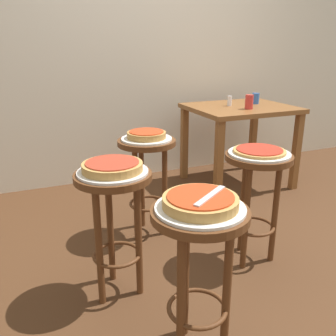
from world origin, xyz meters
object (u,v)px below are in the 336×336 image
(pizza_foreground, at_px, (200,201))
(dining_table, at_px, (240,119))
(serving_plate_leftside, at_px, (113,172))
(cup_near_edge, at_px, (249,102))
(stool_rear, at_px, (147,165))
(pizza_server_knife, at_px, (210,196))
(serving_plate_middle, at_px, (260,153))
(stool_leftside, at_px, (114,206))
(cup_far_edge, at_px, (256,98))
(serving_plate_rear, at_px, (147,139))
(pizza_middle, at_px, (260,151))
(condiment_shaker, at_px, (229,101))
(serving_plate_foreground, at_px, (200,208))
(pizza_rear, at_px, (146,135))
(pizza_leftside, at_px, (112,166))
(stool_middle, at_px, (257,183))
(stool_foreground, at_px, (199,250))

(pizza_foreground, relative_size, dining_table, 0.32)
(serving_plate_leftside, relative_size, cup_near_edge, 2.87)
(stool_rear, bearing_deg, pizza_foreground, -99.12)
(pizza_server_knife, bearing_deg, pizza_foreground, 111.84)
(serving_plate_leftside, bearing_deg, pizza_server_knife, -67.60)
(serving_plate_middle, distance_m, stool_leftside, 0.87)
(serving_plate_leftside, bearing_deg, cup_far_edge, 35.47)
(serving_plate_rear, height_order, cup_far_edge, cup_far_edge)
(pizza_middle, xyz_separation_m, stool_rear, (-0.48, 0.57, -0.20))
(stool_leftside, relative_size, condiment_shaker, 7.64)
(serving_plate_foreground, xyz_separation_m, pizza_server_knife, (0.03, -0.02, 0.06))
(pizza_rear, height_order, cup_far_edge, cup_far_edge)
(cup_near_edge, bearing_deg, pizza_leftside, -146.04)
(serving_plate_middle, bearing_deg, pizza_rear, 130.22)
(serving_plate_foreground, bearing_deg, condiment_shaker, 55.21)
(cup_far_edge, distance_m, pizza_server_knife, 2.30)
(stool_rear, distance_m, cup_far_edge, 1.50)
(serving_plate_middle, distance_m, pizza_rear, 0.74)
(stool_leftside, height_order, pizza_server_knife, pizza_server_knife)
(pizza_leftside, distance_m, condiment_shaker, 1.85)
(cup_far_edge, bearing_deg, serving_plate_rear, -153.55)
(stool_leftside, xyz_separation_m, serving_plate_leftside, (0.00, 0.00, 0.18))
(pizza_foreground, height_order, pizza_server_knife, pizza_server_knife)
(serving_plate_foreground, relative_size, pizza_foreground, 1.20)
(stool_middle, bearing_deg, condiment_shaker, 65.59)
(serving_plate_foreground, xyz_separation_m, pizza_middle, (0.65, 0.52, 0.02))
(stool_foreground, xyz_separation_m, serving_plate_rear, (0.17, 1.09, 0.18))
(serving_plate_leftside, distance_m, stool_rear, 0.69)
(cup_near_edge, height_order, pizza_server_knife, cup_near_edge)
(stool_leftside, xyz_separation_m, pizza_leftside, (0.00, 0.00, 0.21))
(serving_plate_foreground, distance_m, pizza_leftside, 0.57)
(serving_plate_foreground, xyz_separation_m, cup_near_edge, (1.27, 1.53, 0.11))
(pizza_middle, bearing_deg, serving_plate_leftside, 178.88)
(condiment_shaker, bearing_deg, pizza_rear, -147.81)
(serving_plate_middle, distance_m, pizza_leftside, 0.85)
(dining_table, bearing_deg, serving_plate_middle, -118.85)
(pizza_foreground, bearing_deg, serving_plate_middle, 38.47)
(cup_far_edge, xyz_separation_m, condiment_shaker, (-0.29, -0.01, -0.00))
(pizza_rear, xyz_separation_m, cup_near_edge, (1.10, 0.44, 0.09))
(condiment_shaker, bearing_deg, cup_far_edge, 1.60)
(stool_rear, bearing_deg, cup_far_edge, 26.45)
(stool_middle, distance_m, stool_leftside, 0.85)
(pizza_middle, xyz_separation_m, pizza_rear, (-0.48, 0.57, 0.01))
(pizza_rear, bearing_deg, stool_middle, -49.78)
(serving_plate_middle, xyz_separation_m, condiment_shaker, (0.55, 1.22, 0.10))
(serving_plate_middle, distance_m, pizza_server_knife, 0.83)
(dining_table, height_order, cup_far_edge, cup_far_edge)
(serving_plate_rear, height_order, pizza_server_knife, pizza_server_knife)
(stool_leftside, height_order, stool_rear, same)
(stool_leftside, bearing_deg, pizza_leftside, 0.00)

